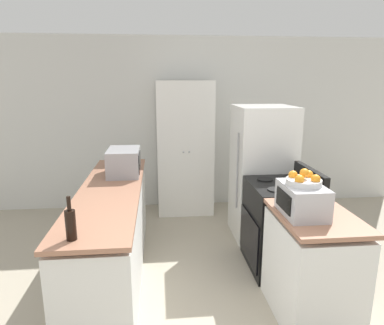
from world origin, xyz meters
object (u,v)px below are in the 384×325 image
Objects in this scene: stove at (280,225)px; microwave at (124,162)px; pantry_cabinet at (185,148)px; fruit_bowl at (304,180)px; refrigerator at (262,173)px; toaster_oven at (302,200)px; wine_bottle at (71,224)px.

microwave is at bearing 161.47° from stove.
stove is (0.87, -1.72, -0.51)m from pantry_cabinet.
pantry_cabinet is 7.23× the size of fruit_bowl.
pantry_cabinet reaches higher than refrigerator.
toaster_oven is (0.73, -2.52, 0.06)m from pantry_cabinet.
stove is 2.21m from wine_bottle.
fruit_bowl is at bearing -95.89° from refrigerator.
microwave is 2.03m from toaster_oven.
wine_bottle reaches higher than stove.
toaster_oven is 0.16m from fruit_bowl.
fruit_bowl reaches higher than wine_bottle.
microwave reaches higher than toaster_oven.
pantry_cabinet is 3.87× the size of microwave.
wine_bottle is 1.13× the size of fruit_bowl.
fruit_bowl reaches higher than microwave.
pantry_cabinet reaches higher than wine_bottle.
refrigerator is 5.45× the size of wine_bottle.
microwave is (-1.67, -0.22, 0.23)m from refrigerator.
stove is 1.10m from fruit_bowl.
refrigerator is at bearing 84.12° from toaster_oven.
fruit_bowl is at bearing 8.81° from wine_bottle.
toaster_oven is at bearing -73.88° from pantry_cabinet.
fruit_bowl reaches higher than stove.
pantry_cabinet reaches higher than microwave.
microwave reaches higher than stove.
stove is at bearing -63.11° from pantry_cabinet.
refrigerator is 1.59m from toaster_oven.
microwave is at bearing -172.56° from refrigerator.
refrigerator reaches higher than microwave.
refrigerator reaches higher than stove.
pantry_cabinet reaches higher than stove.
refrigerator is at bearing 88.58° from stove.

